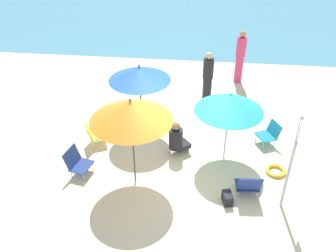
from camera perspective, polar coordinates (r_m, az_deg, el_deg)
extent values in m
plane|color=beige|center=(8.61, 4.47, -6.88)|extent=(40.00, 40.00, 0.00)
cube|color=teal|center=(21.47, 6.26, 18.80)|extent=(40.00, 16.00, 0.01)
cylinder|color=silver|center=(8.50, 9.26, -0.19)|extent=(0.04, 0.04, 1.80)
cone|color=teal|center=(8.15, 9.69, 3.74)|extent=(1.56, 1.56, 0.45)
sphere|color=silver|center=(8.02, 9.86, 5.30)|extent=(0.06, 0.06, 0.06)
cylinder|color=#4C4C51|center=(7.69, -5.52, -2.79)|extent=(0.04, 0.04, 2.07)
cone|color=orange|center=(7.23, -5.87, 2.37)|extent=(1.70, 1.70, 0.44)
sphere|color=#4C4C51|center=(7.11, -5.99, 4.07)|extent=(0.06, 0.06, 0.06)
cylinder|color=#4C4C51|center=(9.40, -4.30, 4.06)|extent=(0.04, 0.04, 1.88)
cone|color=blue|center=(9.04, -4.51, 8.24)|extent=(1.56, 1.56, 0.36)
sphere|color=#4C4C51|center=(8.95, -4.56, 9.44)|extent=(0.06, 0.06, 0.06)
cube|color=teal|center=(9.57, 15.14, -1.57)|extent=(0.56, 0.59, 0.03)
cube|color=teal|center=(9.58, 16.38, -0.44)|extent=(0.32, 0.47, 0.35)
cylinder|color=silver|center=(9.44, 14.79, -3.00)|extent=(0.02, 0.02, 0.22)
cylinder|color=silver|center=(9.68, 13.66, -1.77)|extent=(0.02, 0.02, 0.22)
cylinder|color=silver|center=(9.60, 16.41, -2.58)|extent=(0.02, 0.02, 0.22)
cylinder|color=silver|center=(9.84, 15.26, -1.39)|extent=(0.02, 0.02, 0.22)
cube|color=gold|center=(9.42, -10.97, -1.39)|extent=(0.57, 0.59, 0.03)
cube|color=gold|center=(9.31, -12.41, -0.76)|extent=(0.32, 0.47, 0.34)
cylinder|color=silver|center=(9.66, -10.12, -1.26)|extent=(0.02, 0.02, 0.24)
cylinder|color=silver|center=(9.37, -9.71, -2.50)|extent=(0.02, 0.02, 0.24)
cylinder|color=silver|center=(9.64, -12.02, -1.62)|extent=(0.02, 0.02, 0.24)
cylinder|color=silver|center=(9.34, -11.67, -2.88)|extent=(0.02, 0.02, 0.24)
cube|color=navy|center=(8.09, 12.32, -9.10)|extent=(0.53, 0.44, 0.03)
cube|color=navy|center=(7.79, 12.77, -8.99)|extent=(0.51, 0.21, 0.44)
cylinder|color=silver|center=(8.24, 10.70, -8.89)|extent=(0.02, 0.02, 0.18)
cylinder|color=silver|center=(8.32, 13.42, -8.85)|extent=(0.02, 0.02, 0.18)
cylinder|color=silver|center=(8.01, 11.00, -10.46)|extent=(0.02, 0.02, 0.18)
cylinder|color=silver|center=(8.09, 13.81, -10.41)|extent=(0.02, 0.02, 0.18)
cube|color=navy|center=(8.57, -13.47, -6.14)|extent=(0.50, 0.58, 0.03)
cube|color=navy|center=(8.55, -14.90, -4.74)|extent=(0.26, 0.53, 0.41)
cylinder|color=silver|center=(8.71, -11.79, -6.18)|extent=(0.02, 0.02, 0.21)
cylinder|color=silver|center=(8.45, -13.11, -7.84)|extent=(0.02, 0.02, 0.21)
cylinder|color=silver|center=(8.85, -13.61, -5.70)|extent=(0.02, 0.02, 0.21)
cylinder|color=silver|center=(8.60, -14.97, -7.31)|extent=(0.02, 0.02, 0.21)
cube|color=black|center=(8.98, 2.16, -2.99)|extent=(0.49, 0.49, 0.12)
cylinder|color=#896042|center=(9.12, 2.97, -3.20)|extent=(0.12, 0.12, 0.22)
cylinder|color=black|center=(8.74, 1.22, -2.00)|extent=(0.34, 0.34, 0.53)
sphere|color=#896042|center=(8.53, 1.25, -0.01)|extent=(0.20, 0.20, 0.20)
cylinder|color=black|center=(10.98, 6.14, 5.56)|extent=(0.26, 0.26, 0.83)
cylinder|color=black|center=(10.65, 6.37, 8.96)|extent=(0.31, 0.31, 0.61)
sphere|color=#DBAD84|center=(10.49, 6.52, 10.96)|extent=(0.20, 0.20, 0.20)
cylinder|color=#DB3866|center=(12.38, 11.07, 8.83)|extent=(0.26, 0.26, 0.93)
cylinder|color=#DB3866|center=(12.07, 11.48, 12.17)|extent=(0.31, 0.31, 0.63)
sphere|color=tan|center=(11.92, 11.71, 14.02)|extent=(0.20, 0.20, 0.20)
cylinder|color=#ADADB2|center=(7.40, 18.73, -5.75)|extent=(0.06, 0.06, 2.22)
cube|color=white|center=(6.90, 20.03, -0.22)|extent=(0.16, 0.50, 0.40)
cube|color=navy|center=(6.99, 19.76, -1.35)|extent=(0.16, 0.50, 0.06)
torus|color=yellow|center=(8.85, 16.61, -6.81)|extent=(0.47, 0.47, 0.08)
cube|color=black|center=(7.84, 9.33, -11.14)|extent=(0.25, 0.33, 0.25)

